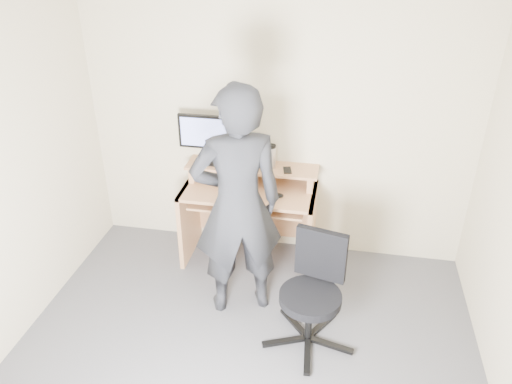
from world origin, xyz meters
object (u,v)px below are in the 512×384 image
(desk, at_px, (251,204))
(office_chair, at_px, (314,287))
(person, at_px, (237,205))
(monitor, at_px, (205,135))

(desk, bearing_deg, office_chair, -56.17)
(desk, height_order, person, person)
(monitor, xyz_separation_m, person, (0.46, -0.79, -0.22))
(monitor, distance_m, person, 0.94)
(desk, relative_size, person, 0.62)
(desk, distance_m, monitor, 0.77)
(office_chair, relative_size, person, 0.46)
(person, bearing_deg, desk, -108.44)
(monitor, bearing_deg, person, -59.29)
(desk, distance_m, person, 0.84)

